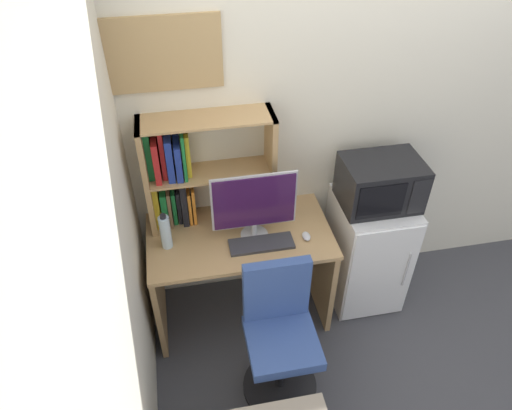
{
  "coord_description": "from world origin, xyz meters",
  "views": [
    {
      "loc": [
        -1.28,
        -2.5,
        2.81
      ],
      "look_at": [
        -0.86,
        -0.35,
        1.02
      ],
      "focal_mm": 33.02,
      "sensor_mm": 36.0,
      "label": 1
    }
  ],
  "objects_px": {
    "mini_fridge": "(367,250)",
    "microwave": "(380,183)",
    "monitor": "(254,204)",
    "hutch_bookshelf": "(188,172)",
    "desk_chair": "(280,340)",
    "computer_mouse": "(306,236)",
    "keyboard": "(261,244)",
    "water_bottle": "(165,232)",
    "wall_corkboard": "(157,55)"
  },
  "relations": [
    {
      "from": "microwave",
      "to": "wall_corkboard",
      "type": "relative_size",
      "value": 0.71
    },
    {
      "from": "keyboard",
      "to": "computer_mouse",
      "type": "xyz_separation_m",
      "value": [
        0.29,
        0.01,
        0.01
      ]
    },
    {
      "from": "keyboard",
      "to": "mini_fridge",
      "type": "height_order",
      "value": "mini_fridge"
    },
    {
      "from": "mini_fridge",
      "to": "computer_mouse",
      "type": "bearing_deg",
      "value": -164.24
    },
    {
      "from": "computer_mouse",
      "to": "desk_chair",
      "type": "height_order",
      "value": "desk_chair"
    },
    {
      "from": "hutch_bookshelf",
      "to": "computer_mouse",
      "type": "relative_size",
      "value": 9.61
    },
    {
      "from": "computer_mouse",
      "to": "wall_corkboard",
      "type": "bearing_deg",
      "value": 151.49
    },
    {
      "from": "monitor",
      "to": "water_bottle",
      "type": "height_order",
      "value": "monitor"
    },
    {
      "from": "hutch_bookshelf",
      "to": "computer_mouse",
      "type": "xyz_separation_m",
      "value": [
        0.68,
        -0.32,
        -0.36
      ]
    },
    {
      "from": "microwave",
      "to": "water_bottle",
      "type": "bearing_deg",
      "value": -177.65
    },
    {
      "from": "keyboard",
      "to": "mini_fridge",
      "type": "xyz_separation_m",
      "value": [
        0.8,
        0.16,
        -0.35
      ]
    },
    {
      "from": "monitor",
      "to": "keyboard",
      "type": "bearing_deg",
      "value": -73.63
    },
    {
      "from": "monitor",
      "to": "desk_chair",
      "type": "bearing_deg",
      "value": -85.06
    },
    {
      "from": "hutch_bookshelf",
      "to": "water_bottle",
      "type": "height_order",
      "value": "hutch_bookshelf"
    },
    {
      "from": "computer_mouse",
      "to": "water_bottle",
      "type": "bearing_deg",
      "value": 173.91
    },
    {
      "from": "mini_fridge",
      "to": "microwave",
      "type": "distance_m",
      "value": 0.59
    },
    {
      "from": "wall_corkboard",
      "to": "water_bottle",
      "type": "bearing_deg",
      "value": -104.54
    },
    {
      "from": "hutch_bookshelf",
      "to": "monitor",
      "type": "distance_m",
      "value": 0.45
    },
    {
      "from": "hutch_bookshelf",
      "to": "mini_fridge",
      "type": "xyz_separation_m",
      "value": [
        1.2,
        -0.18,
        -0.71
      ]
    },
    {
      "from": "hutch_bookshelf",
      "to": "mini_fridge",
      "type": "relative_size",
      "value": 0.91
    },
    {
      "from": "microwave",
      "to": "hutch_bookshelf",
      "type": "bearing_deg",
      "value": 171.66
    },
    {
      "from": "keyboard",
      "to": "wall_corkboard",
      "type": "distance_m",
      "value": 1.25
    },
    {
      "from": "monitor",
      "to": "hutch_bookshelf",
      "type": "bearing_deg",
      "value": 146.75
    },
    {
      "from": "microwave",
      "to": "wall_corkboard",
      "type": "height_order",
      "value": "wall_corkboard"
    },
    {
      "from": "wall_corkboard",
      "to": "keyboard",
      "type": "bearing_deg",
      "value": -41.62
    },
    {
      "from": "hutch_bookshelf",
      "to": "wall_corkboard",
      "type": "bearing_deg",
      "value": 133.12
    },
    {
      "from": "monitor",
      "to": "mini_fridge",
      "type": "distance_m",
      "value": 1.03
    },
    {
      "from": "wall_corkboard",
      "to": "desk_chair",
      "type": "bearing_deg",
      "value": -60.42
    },
    {
      "from": "mini_fridge",
      "to": "wall_corkboard",
      "type": "bearing_deg",
      "value": 167.92
    },
    {
      "from": "keyboard",
      "to": "desk_chair",
      "type": "height_order",
      "value": "desk_chair"
    },
    {
      "from": "water_bottle",
      "to": "desk_chair",
      "type": "height_order",
      "value": "water_bottle"
    },
    {
      "from": "mini_fridge",
      "to": "microwave",
      "type": "height_order",
      "value": "microwave"
    },
    {
      "from": "desk_chair",
      "to": "wall_corkboard",
      "type": "bearing_deg",
      "value": 119.58
    },
    {
      "from": "hutch_bookshelf",
      "to": "desk_chair",
      "type": "distance_m",
      "value": 1.15
    },
    {
      "from": "monitor",
      "to": "water_bottle",
      "type": "xyz_separation_m",
      "value": [
        -0.54,
        0.01,
        -0.14
      ]
    },
    {
      "from": "computer_mouse",
      "to": "keyboard",
      "type": "bearing_deg",
      "value": -178.04
    },
    {
      "from": "mini_fridge",
      "to": "desk_chair",
      "type": "bearing_deg",
      "value": -141.9
    },
    {
      "from": "monitor",
      "to": "wall_corkboard",
      "type": "height_order",
      "value": "wall_corkboard"
    },
    {
      "from": "monitor",
      "to": "microwave",
      "type": "bearing_deg",
      "value": 4.45
    },
    {
      "from": "keyboard",
      "to": "wall_corkboard",
      "type": "height_order",
      "value": "wall_corkboard"
    },
    {
      "from": "keyboard",
      "to": "desk_chair",
      "type": "relative_size",
      "value": 0.42
    },
    {
      "from": "wall_corkboard",
      "to": "computer_mouse",
      "type": "bearing_deg",
      "value": -28.51
    },
    {
      "from": "monitor",
      "to": "mini_fridge",
      "type": "xyz_separation_m",
      "value": [
        0.83,
        0.06,
        -0.6
      ]
    },
    {
      "from": "hutch_bookshelf",
      "to": "wall_corkboard",
      "type": "xyz_separation_m",
      "value": [
        -0.09,
        0.1,
        0.7
      ]
    },
    {
      "from": "water_bottle",
      "to": "mini_fridge",
      "type": "xyz_separation_m",
      "value": [
        1.38,
        0.05,
        -0.46
      ]
    },
    {
      "from": "wall_corkboard",
      "to": "mini_fridge",
      "type": "bearing_deg",
      "value": -12.08
    },
    {
      "from": "microwave",
      "to": "wall_corkboard",
      "type": "distance_m",
      "value": 1.56
    },
    {
      "from": "computer_mouse",
      "to": "desk_chair",
      "type": "bearing_deg",
      "value": -119.87
    },
    {
      "from": "computer_mouse",
      "to": "wall_corkboard",
      "type": "height_order",
      "value": "wall_corkboard"
    },
    {
      "from": "desk_chair",
      "to": "keyboard",
      "type": "bearing_deg",
      "value": 92.54
    }
  ]
}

